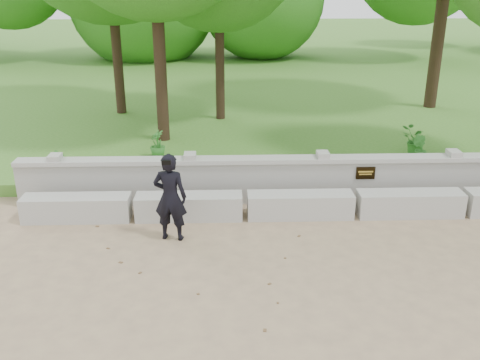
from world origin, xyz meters
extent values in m
plane|color=tan|center=(0.00, 0.00, 0.00)|extent=(80.00, 80.00, 0.00)
cube|color=#3C7320|center=(0.00, 14.00, 0.12)|extent=(40.00, 22.00, 0.25)
cube|color=#A8A69F|center=(-5.00, 1.90, 0.23)|extent=(1.90, 0.45, 0.45)
cube|color=#A8A69F|center=(-3.00, 1.90, 0.23)|extent=(1.90, 0.45, 0.45)
cube|color=#A8A69F|center=(-1.00, 1.90, 0.23)|extent=(1.90, 0.45, 0.45)
cube|color=#A8A69F|center=(1.00, 1.90, 0.23)|extent=(1.90, 0.45, 0.45)
cube|color=#9E9C95|center=(0.00, 2.60, 0.41)|extent=(12.50, 0.25, 0.82)
cube|color=#A8A69F|center=(0.00, 2.60, 0.86)|extent=(12.50, 0.35, 0.08)
cube|color=black|center=(0.30, 2.46, 0.62)|extent=(0.36, 0.02, 0.24)
imported|color=black|center=(-3.24, 1.11, 0.74)|extent=(0.59, 0.44, 1.49)
cube|color=black|center=(-3.24, 0.81, 1.44)|extent=(0.14, 0.04, 0.07)
cylinder|color=#382619|center=(-5.41, 8.93, 2.33)|extent=(0.28, 0.28, 4.16)
cylinder|color=#382619|center=(-3.86, 6.05, 2.40)|extent=(0.29, 0.29, 4.30)
cylinder|color=#382619|center=(-2.44, 8.14, 2.11)|extent=(0.25, 0.25, 3.73)
cylinder|color=#382619|center=(4.11, 9.38, 2.97)|extent=(0.37, 0.37, 5.44)
imported|color=#2F7126|center=(-5.69, 3.30, 0.55)|extent=(0.37, 0.32, 0.59)
imported|color=#2F7126|center=(1.94, 4.17, 0.54)|extent=(0.40, 0.41, 0.58)
imported|color=#2F7126|center=(2.00, 4.66, 0.58)|extent=(0.70, 0.65, 0.65)
imported|color=#2F7126|center=(-3.85, 4.64, 0.56)|extent=(0.44, 0.45, 0.63)
camera|label=1|loc=(-2.37, -6.90, 4.09)|focal=40.00mm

